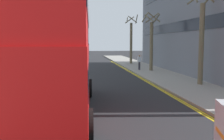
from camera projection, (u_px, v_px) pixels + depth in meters
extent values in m
cube|color=gray|center=(187.00, 86.00, 18.56)|extent=(4.00, 80.00, 0.14)
cube|color=yellow|center=(168.00, 93.00, 16.33)|extent=(0.10, 56.00, 0.01)
cube|color=yellow|center=(165.00, 93.00, 16.30)|extent=(0.10, 56.00, 0.01)
cube|color=#B20F0F|center=(60.00, 74.00, 11.50)|extent=(2.99, 10.90, 2.60)
cube|color=#B20F0F|center=(59.00, 15.00, 11.23)|extent=(2.93, 10.69, 2.50)
cube|color=black|center=(60.00, 67.00, 11.47)|extent=(3.00, 10.47, 0.84)
cube|color=black|center=(59.00, 13.00, 11.22)|extent=(2.98, 10.26, 0.80)
cube|color=yellow|center=(69.00, 40.00, 16.66)|extent=(2.00, 0.15, 0.44)
cylinder|color=black|center=(45.00, 89.00, 14.84)|extent=(0.35, 1.05, 1.04)
cylinder|color=black|center=(89.00, 88.00, 15.05)|extent=(0.35, 1.05, 1.04)
cylinder|color=black|center=(9.00, 126.00, 8.21)|extent=(0.35, 1.05, 1.04)
cylinder|color=black|center=(89.00, 124.00, 8.42)|extent=(0.35, 1.05, 1.04)
cylinder|color=#2D2D38|center=(139.00, 66.00, 28.45)|extent=(0.22, 0.22, 0.85)
cube|color=silver|center=(139.00, 59.00, 28.37)|extent=(0.34, 0.22, 0.56)
sphere|color=#9E7051|center=(139.00, 56.00, 28.33)|extent=(0.20, 0.20, 0.20)
cylinder|color=#6B6047|center=(131.00, 43.00, 36.56)|extent=(0.35, 0.35, 5.61)
cylinder|color=#6B6047|center=(137.00, 19.00, 36.25)|extent=(0.22, 1.53, 1.12)
cylinder|color=#6B6047|center=(130.00, 20.00, 36.83)|extent=(1.35, 0.34, 1.00)
cylinder|color=#6B6047|center=(127.00, 20.00, 36.29)|extent=(0.43, 1.17, 0.88)
cylinder|color=#6B6047|center=(133.00, 19.00, 35.62)|extent=(1.27, 0.24, 0.94)
cylinder|color=#6B6047|center=(151.00, 46.00, 27.67)|extent=(0.36, 0.36, 5.05)
cylinder|color=#6B6047|center=(156.00, 19.00, 27.58)|extent=(0.45, 1.17, 0.88)
cylinder|color=#6B6047|center=(152.00, 18.00, 28.03)|extent=(1.41, 0.56, 1.06)
cylinder|color=#6B6047|center=(145.00, 17.00, 27.69)|extent=(1.00, 1.34, 1.14)
cylinder|color=#6B6047|center=(149.00, 18.00, 26.94)|extent=(0.85, 0.91, 0.84)
cylinder|color=#6B6047|center=(154.00, 17.00, 26.69)|extent=(1.39, 0.18, 1.02)
cylinder|color=#6B6047|center=(201.00, 44.00, 18.46)|extent=(0.36, 0.36, 5.68)
cube|color=black|center=(178.00, 27.00, 25.21)|extent=(0.04, 24.64, 1.00)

